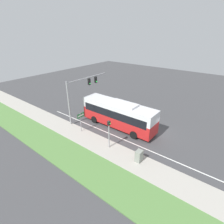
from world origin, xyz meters
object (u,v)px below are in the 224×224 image
at_px(bus, 118,113).
at_px(street_sign, 81,119).
at_px(signal_gantry, 81,90).
at_px(pedestrian_signal, 109,130).
at_px(utility_cabinet, 139,156).

xyz_separation_m(bus, street_sign, (-3.86, 2.84, -0.12)).
bearing_deg(bus, street_sign, 143.71).
relative_size(bus, signal_gantry, 1.40).
relative_size(bus, pedestrian_signal, 3.09).
height_order(bus, pedestrian_signal, bus).
xyz_separation_m(signal_gantry, street_sign, (-2.64, -2.45, -2.55)).
xyz_separation_m(signal_gantry, utility_cabinet, (-3.11, -10.95, -3.66)).
bearing_deg(street_sign, signal_gantry, 42.84).
distance_m(bus, signal_gantry, 5.95).
bearing_deg(utility_cabinet, street_sign, 86.86).
relative_size(bus, street_sign, 3.97).
bearing_deg(street_sign, pedestrian_signal, -96.11).
bearing_deg(utility_cabinet, pedestrian_signal, 90.86).
bearing_deg(street_sign, bus, -36.29).
bearing_deg(bus, pedestrian_signal, -155.16).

